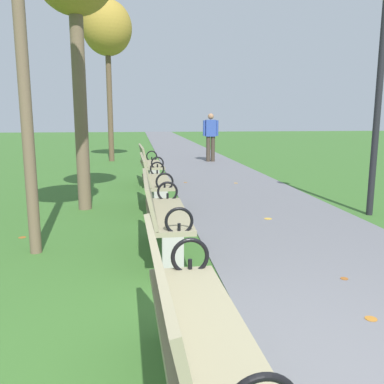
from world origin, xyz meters
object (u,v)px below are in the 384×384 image
(park_bench_4, at_px, (149,164))
(tree_3, at_px, (107,30))
(park_bench_2, at_px, (162,214))
(pedestrian_walking, at_px, (211,135))
(park_bench_3, at_px, (154,181))
(lamp_post, at_px, (381,64))
(park_bench_1, at_px, (192,327))

(park_bench_4, bearing_deg, tree_3, 102.33)
(park_bench_2, xyz_separation_m, pedestrian_walking, (2.22, 9.42, 0.44))
(park_bench_2, relative_size, tree_3, 0.30)
(park_bench_3, xyz_separation_m, lamp_post, (3.38, -0.82, 1.82))
(tree_3, relative_size, lamp_post, 1.53)
(park_bench_1, distance_m, park_bench_2, 2.49)
(park_bench_2, bearing_deg, park_bench_3, 90.00)
(park_bench_4, bearing_deg, pedestrian_walking, 64.27)
(park_bench_1, distance_m, park_bench_4, 7.31)
(park_bench_4, bearing_deg, park_bench_3, -90.00)
(tree_3, distance_m, lamp_post, 9.95)
(park_bench_1, bearing_deg, park_bench_3, 90.00)
(park_bench_2, distance_m, park_bench_3, 2.34)
(park_bench_3, height_order, tree_3, tree_3)
(park_bench_3, xyz_separation_m, park_bench_4, (0.00, 2.48, 0.00))
(park_bench_2, distance_m, lamp_post, 4.13)
(park_bench_1, xyz_separation_m, tree_3, (-1.16, 12.63, 3.87))
(park_bench_1, bearing_deg, park_bench_2, 90.00)
(pedestrian_walking, bearing_deg, park_bench_2, -103.24)
(pedestrian_walking, relative_size, lamp_post, 0.47)
(park_bench_1, relative_size, park_bench_2, 1.01)
(park_bench_2, distance_m, pedestrian_walking, 9.68)
(park_bench_4, xyz_separation_m, lamp_post, (3.38, -3.30, 1.82))
(park_bench_3, bearing_deg, tree_3, 98.48)
(park_bench_2, height_order, tree_3, tree_3)
(park_bench_1, relative_size, park_bench_4, 1.00)
(park_bench_2, relative_size, pedestrian_walking, 0.99)
(tree_3, bearing_deg, park_bench_2, -83.46)
(park_bench_2, height_order, pedestrian_walking, pedestrian_walking)
(park_bench_2, bearing_deg, lamp_post, 24.17)
(lamp_post, bearing_deg, park_bench_4, 135.70)
(park_bench_4, bearing_deg, park_bench_1, -90.00)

